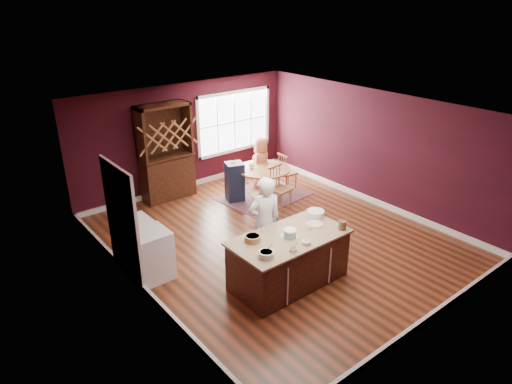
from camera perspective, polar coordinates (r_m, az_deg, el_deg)
room_shell at (r=8.96m, az=2.59°, el=1.82°), size 7.00×7.00×7.00m
window at (r=12.39m, az=-2.75°, el=8.76°), size 2.36×0.10×1.66m
doorway at (r=8.16m, az=-16.35°, el=-3.99°), size 0.08×1.26×2.13m
kitchen_island at (r=7.97m, az=4.09°, el=-8.55°), size 2.05×1.08×0.92m
dining_table at (r=11.21m, az=0.95°, el=1.95°), size 1.31×1.31×0.75m
baker at (r=8.22m, az=1.06°, el=-3.85°), size 0.74×0.59×1.76m
layer_cake at (r=7.69m, az=4.26°, el=-5.14°), size 0.31×0.31×0.13m
bowl_blue at (r=7.12m, az=1.30°, el=-7.79°), size 0.25×0.25×0.09m
bowl_yellow at (r=7.54m, az=-0.42°, el=-5.81°), size 0.27×0.27×0.10m
bowl_pink at (r=7.29m, az=4.70°, el=-7.26°), size 0.14×0.14×0.05m
bowl_olive at (r=7.51m, az=6.29°, el=-6.30°), size 0.15×0.15×0.05m
drinking_glass at (r=7.93m, az=6.78°, el=-4.23°), size 0.07×0.07×0.14m
dinner_plate at (r=8.14m, az=7.33°, el=-3.99°), size 0.29×0.29×0.02m
white_tub at (r=8.42m, az=7.44°, el=-2.66°), size 0.32×0.32×0.11m
stoneware_crock at (r=8.02m, az=10.74°, el=-4.10°), size 0.13×0.13×0.16m
rug at (r=11.41m, az=0.93°, el=-0.51°), size 2.20×1.80×0.01m
chair_east at (r=11.72m, az=3.96°, el=2.65°), size 0.41×0.43×0.97m
chair_south at (r=10.62m, az=3.12°, el=0.55°), size 0.49×0.47×1.04m
chair_north at (r=11.97m, az=-0.14°, el=3.03°), size 0.42×0.41×0.93m
seated_woman at (r=11.66m, az=0.65°, el=3.59°), size 0.78×0.65×1.36m
high_chair at (r=11.04m, az=-2.68°, el=1.39°), size 0.51×0.51×1.00m
toddler at (r=10.94m, az=-3.25°, el=2.91°), size 0.18×0.14×0.26m
table_plate at (r=11.20m, az=2.53°, el=3.13°), size 0.21×0.21×0.02m
table_cup at (r=11.13m, az=-0.58°, el=3.27°), size 0.16×0.16×0.10m
hutch at (r=11.17m, az=-11.22°, el=4.87°), size 1.27×0.53×2.33m
washer at (r=8.28m, az=-12.92°, el=-7.68°), size 0.63×0.61×0.91m
dryer at (r=8.80m, az=-14.78°, el=-6.00°), size 0.61×0.59×0.88m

